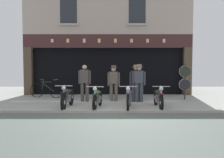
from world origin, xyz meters
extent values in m
cube|color=#989A93|center=(0.00, 5.00, -0.04)|extent=(21.17, 10.00, 0.08)
cube|color=#ACA194|center=(0.00, 0.08, 0.01)|extent=(21.17, 0.16, 0.18)
cube|color=black|center=(0.00, 7.30, 1.30)|extent=(8.44, 4.00, 2.60)
cube|color=#4C3D2D|center=(-4.37, 5.18, 1.30)|extent=(0.44, 0.36, 2.60)
cube|color=#4C3D2D|center=(4.37, 5.18, 1.30)|extent=(0.44, 0.36, 2.60)
cube|color=#23282D|center=(0.00, 5.55, 1.43)|extent=(8.07, 0.03, 2.18)
cube|color=#3E2122|center=(0.00, 5.12, 2.95)|extent=(9.17, 0.24, 0.70)
cube|color=#DBC684|center=(-3.00, 4.99, 2.95)|extent=(0.14, 0.03, 0.18)
cube|color=#DBC684|center=(-2.15, 4.99, 2.95)|extent=(0.14, 0.03, 0.21)
cube|color=#DBC684|center=(-1.27, 4.99, 2.95)|extent=(0.14, 0.03, 0.22)
cube|color=#DBC684|center=(-0.46, 4.99, 2.95)|extent=(0.14, 0.03, 0.21)
cube|color=#DBC684|center=(0.41, 4.99, 2.95)|extent=(0.14, 0.03, 0.21)
cube|color=#DBC684|center=(1.28, 4.99, 2.95)|extent=(0.14, 0.03, 0.19)
cube|color=#DBC684|center=(2.15, 4.99, 2.95)|extent=(0.14, 0.03, 0.19)
cube|color=#DBC684|center=(3.03, 4.99, 2.95)|extent=(0.14, 0.03, 0.20)
cube|color=#B29E92|center=(0.00, 5.20, 4.51)|extent=(9.17, 0.40, 2.43)
cube|color=#23282D|center=(-2.10, 4.99, 4.51)|extent=(0.90, 0.02, 1.30)
cube|color=#B29E92|center=(-2.10, 4.95, 3.81)|extent=(1.10, 0.12, 0.10)
cube|color=#23282D|center=(1.58, 4.99, 4.51)|extent=(0.90, 0.02, 1.30)
cube|color=#B29E92|center=(1.58, 4.95, 3.81)|extent=(1.10, 0.12, 0.10)
cylinder|color=black|center=(-1.49, 0.32, 0.33)|extent=(0.09, 0.67, 0.67)
cylinder|color=silver|center=(-1.49, 0.32, 0.33)|extent=(0.10, 0.15, 0.15)
cylinder|color=black|center=(-1.45, 1.71, 0.33)|extent=(0.10, 0.67, 0.67)
cylinder|color=silver|center=(-1.45, 1.71, 0.33)|extent=(0.11, 0.15, 0.15)
cube|color=black|center=(-1.47, 1.01, 0.45)|extent=(0.11, 1.28, 0.07)
cube|color=slate|center=(-1.47, 1.01, 0.38)|extent=(0.21, 0.33, 0.26)
ellipsoid|color=#27251E|center=(-1.47, 0.85, 0.65)|extent=(0.23, 0.47, 0.20)
ellipsoid|color=#38281E|center=(-1.46, 1.26, 0.63)|extent=(0.21, 0.31, 0.10)
cube|color=black|center=(-1.49, 0.32, 0.69)|extent=(0.11, 0.36, 0.04)
sphere|color=silver|center=(-1.49, 0.38, 0.83)|extent=(0.15, 0.15, 0.15)
cylinder|color=silver|center=(-1.49, 0.38, 0.91)|extent=(0.62, 0.04, 0.02)
cylinder|color=silver|center=(-1.49, 0.36, 0.62)|extent=(0.04, 0.24, 0.62)
cylinder|color=black|center=(-0.38, 0.28, 0.30)|extent=(0.13, 0.61, 0.61)
cylinder|color=silver|center=(-0.38, 0.28, 0.30)|extent=(0.11, 0.14, 0.13)
cylinder|color=black|center=(-0.25, 1.59, 0.30)|extent=(0.14, 0.61, 0.61)
cylinder|color=silver|center=(-0.25, 1.59, 0.30)|extent=(0.12, 0.14, 0.13)
cube|color=#16321D|center=(-0.32, 0.94, 0.42)|extent=(0.19, 1.21, 0.07)
cube|color=slate|center=(-0.32, 0.94, 0.35)|extent=(0.23, 0.34, 0.26)
ellipsoid|color=#30482C|center=(-0.33, 0.78, 0.62)|extent=(0.26, 0.48, 0.20)
ellipsoid|color=#38281E|center=(-0.30, 1.17, 0.60)|extent=(0.23, 0.32, 0.10)
cube|color=#16321D|center=(-0.38, 0.28, 0.63)|extent=(0.13, 0.37, 0.04)
sphere|color=silver|center=(-0.38, 0.34, 0.80)|extent=(0.15, 0.15, 0.15)
cylinder|color=silver|center=(-0.38, 0.34, 0.88)|extent=(0.62, 0.08, 0.02)
cylinder|color=silver|center=(-0.38, 0.32, 0.59)|extent=(0.06, 0.25, 0.62)
cylinder|color=black|center=(0.79, 0.21, 0.32)|extent=(0.14, 0.64, 0.64)
cylinder|color=silver|center=(0.79, 0.21, 0.32)|extent=(0.11, 0.15, 0.14)
cylinder|color=black|center=(0.93, 1.54, 0.32)|extent=(0.15, 0.64, 0.64)
cylinder|color=silver|center=(0.93, 1.54, 0.32)|extent=(0.12, 0.15, 0.14)
cube|color=#4F1D19|center=(0.86, 0.87, 0.44)|extent=(0.20, 1.23, 0.07)
cube|color=slate|center=(0.86, 0.87, 0.37)|extent=(0.23, 0.34, 0.26)
ellipsoid|color=navy|center=(0.85, 0.71, 0.64)|extent=(0.27, 0.48, 0.20)
ellipsoid|color=#38281E|center=(0.89, 1.11, 0.62)|extent=(0.23, 0.32, 0.10)
cube|color=#4F1D19|center=(0.79, 0.21, 0.66)|extent=(0.14, 0.37, 0.04)
sphere|color=silver|center=(0.80, 0.27, 0.82)|extent=(0.15, 0.15, 0.15)
cylinder|color=silver|center=(0.80, 0.27, 0.90)|extent=(0.62, 0.09, 0.02)
cylinder|color=silver|center=(0.79, 0.25, 0.61)|extent=(0.06, 0.26, 0.61)
cylinder|color=black|center=(1.98, 0.30, 0.31)|extent=(0.09, 0.62, 0.62)
cylinder|color=silver|center=(1.98, 0.30, 0.31)|extent=(0.10, 0.14, 0.14)
cylinder|color=black|center=(2.03, 1.69, 0.31)|extent=(0.10, 0.62, 0.62)
cylinder|color=silver|center=(2.03, 1.69, 0.31)|extent=(0.11, 0.14, 0.14)
cube|color=#591B20|center=(2.00, 1.00, 0.43)|extent=(0.12, 1.28, 0.07)
cube|color=slate|center=(2.00, 1.00, 0.36)|extent=(0.21, 0.33, 0.26)
ellipsoid|color=black|center=(2.00, 0.83, 0.63)|extent=(0.24, 0.47, 0.20)
ellipsoid|color=#38281E|center=(2.01, 1.25, 0.61)|extent=(0.21, 0.31, 0.10)
cube|color=#591B20|center=(1.98, 0.30, 0.64)|extent=(0.11, 0.36, 0.04)
sphere|color=silver|center=(1.98, 0.36, 0.81)|extent=(0.15, 0.15, 0.15)
cylinder|color=silver|center=(1.98, 0.36, 0.89)|extent=(0.62, 0.05, 0.02)
cylinder|color=silver|center=(1.98, 0.34, 0.60)|extent=(0.04, 0.24, 0.62)
cylinder|color=#47423D|center=(-0.90, 2.71, 0.43)|extent=(0.15, 0.15, 0.85)
cylinder|color=#47423D|center=(-1.11, 2.73, 0.43)|extent=(0.15, 0.15, 0.85)
cube|color=#47423D|center=(-1.01, 2.72, 1.13)|extent=(0.40, 0.25, 0.60)
cube|color=silver|center=(-1.00, 2.83, 1.21)|extent=(0.14, 0.03, 0.34)
cube|color=maroon|center=(-0.99, 2.85, 1.19)|extent=(0.05, 0.02, 0.31)
cylinder|color=#47423D|center=(-0.77, 2.70, 1.09)|extent=(0.09, 0.09, 0.60)
cylinder|color=#47423D|center=(-1.24, 2.74, 1.09)|extent=(0.09, 0.09, 0.60)
sphere|color=tan|center=(-1.01, 2.72, 1.55)|extent=(0.21, 0.21, 0.21)
cylinder|color=brown|center=(0.42, 2.85, 0.41)|extent=(0.15, 0.15, 0.82)
cylinder|color=brown|center=(0.20, 2.87, 0.41)|extent=(0.15, 0.15, 0.82)
cube|color=brown|center=(0.31, 2.86, 1.07)|extent=(0.40, 0.25, 0.54)
cube|color=white|center=(0.32, 2.97, 1.14)|extent=(0.14, 0.03, 0.31)
cube|color=navy|center=(0.32, 2.99, 1.13)|extent=(0.05, 0.02, 0.28)
cylinder|color=brown|center=(0.54, 2.84, 1.00)|extent=(0.09, 0.09, 0.61)
cylinder|color=brown|center=(0.07, 2.88, 1.00)|extent=(0.09, 0.09, 0.61)
sphere|color=beige|center=(0.31, 2.86, 1.46)|extent=(0.21, 0.21, 0.21)
cylinder|color=#4C4238|center=(0.31, 2.86, 1.52)|extent=(0.36, 0.36, 0.01)
cylinder|color=#4C4238|center=(0.31, 2.86, 1.58)|extent=(0.22, 0.22, 0.12)
cylinder|color=#2D2D33|center=(1.40, 2.64, 0.43)|extent=(0.15, 0.15, 0.86)
cylinder|color=#2D2D33|center=(1.18, 2.64, 0.43)|extent=(0.15, 0.15, 0.86)
cube|color=#2D2D33|center=(1.29, 2.64, 1.12)|extent=(0.38, 0.22, 0.55)
cube|color=silver|center=(1.29, 2.75, 1.18)|extent=(0.14, 0.02, 0.31)
cube|color=navy|center=(1.29, 2.77, 1.17)|extent=(0.05, 0.01, 0.28)
cylinder|color=#2D2D33|center=(1.53, 2.64, 1.03)|extent=(0.09, 0.09, 0.64)
cylinder|color=#2D2D33|center=(1.06, 2.64, 1.03)|extent=(0.09, 0.09, 0.64)
sphere|color=#9E7A5B|center=(1.29, 2.64, 1.50)|extent=(0.20, 0.20, 0.20)
cylinder|color=#7F705B|center=(1.29, 2.64, 1.55)|extent=(0.34, 0.34, 0.01)
cylinder|color=#7F705B|center=(1.29, 2.64, 1.61)|extent=(0.21, 0.21, 0.11)
cylinder|color=#3D424C|center=(1.55, 2.59, 0.44)|extent=(0.15, 0.15, 0.87)
cylinder|color=#3D424C|center=(1.33, 2.62, 0.44)|extent=(0.15, 0.15, 0.87)
cube|color=#3D424C|center=(1.44, 2.60, 1.12)|extent=(0.41, 0.28, 0.54)
cube|color=silver|center=(1.46, 2.72, 1.19)|extent=(0.14, 0.04, 0.30)
cube|color=black|center=(1.46, 2.73, 1.18)|extent=(0.05, 0.02, 0.28)
cylinder|color=#3D424C|center=(1.67, 2.56, 1.06)|extent=(0.09, 0.09, 0.59)
cylinder|color=#3D424C|center=(1.21, 2.65, 1.06)|extent=(0.09, 0.09, 0.59)
sphere|color=tan|center=(1.44, 2.60, 1.51)|extent=(0.21, 0.21, 0.21)
cylinder|color=#7F705B|center=(1.44, 2.60, 1.57)|extent=(0.36, 0.36, 0.01)
cylinder|color=#7F705B|center=(1.44, 2.60, 1.62)|extent=(0.22, 0.22, 0.12)
cylinder|color=#232328|center=(3.70, 3.31, 0.85)|extent=(0.06, 0.06, 1.71)
cylinder|color=#23281E|center=(3.70, 3.29, 1.34)|extent=(0.54, 0.03, 0.54)
torus|color=silver|center=(3.70, 3.31, 1.34)|extent=(0.56, 0.04, 0.56)
cylinder|color=black|center=(3.70, 3.29, 0.72)|extent=(0.54, 0.03, 0.54)
torus|color=silver|center=(3.70, 3.31, 0.72)|extent=(0.56, 0.04, 0.56)
cube|color=silver|center=(-1.84, 5.40, 1.78)|extent=(0.84, 0.02, 0.90)
cube|color=#232328|center=(-1.84, 5.39, 2.13)|extent=(0.84, 0.01, 0.20)
torus|color=black|center=(-2.58, 3.89, 0.35)|extent=(0.72, 0.20, 0.73)
torus|color=black|center=(-3.61, 4.13, 0.35)|extent=(0.72, 0.20, 0.73)
cylinder|color=#23381E|center=(-2.99, 3.99, 0.53)|extent=(0.62, 0.17, 0.44)
cylinder|color=#23381E|center=(-3.09, 4.01, 0.79)|extent=(0.57, 0.16, 0.03)
cylinder|color=#23381E|center=(-3.28, 4.05, 0.65)|extent=(0.14, 0.06, 0.52)
ellipsoid|color=#332319|center=(-3.32, 4.06, 0.91)|extent=(0.26, 0.17, 0.06)
cylinder|color=silver|center=(-2.58, 3.89, 0.91)|extent=(0.13, 0.49, 0.02)
camera|label=1|loc=(0.23, -8.28, 1.67)|focal=39.25mm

